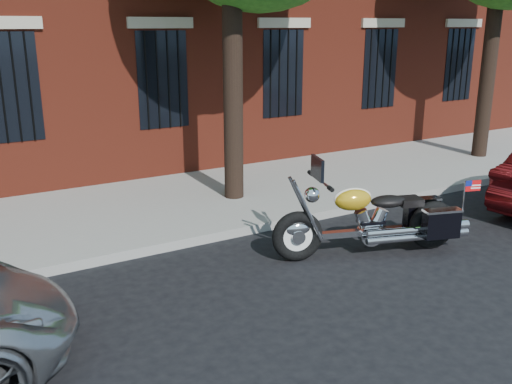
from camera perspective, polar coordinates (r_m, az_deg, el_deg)
ground at (r=8.41m, az=4.31°, el=-6.89°), size 120.00×120.00×0.00m
curb at (r=9.46m, az=-0.46°, el=-3.64°), size 40.00×0.16×0.15m
sidewalk at (r=11.04m, az=-5.36°, el=-0.74°), size 40.00×3.60×0.15m
motorcycle at (r=8.64m, az=12.02°, el=-2.88°), size 2.82×1.47×1.53m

